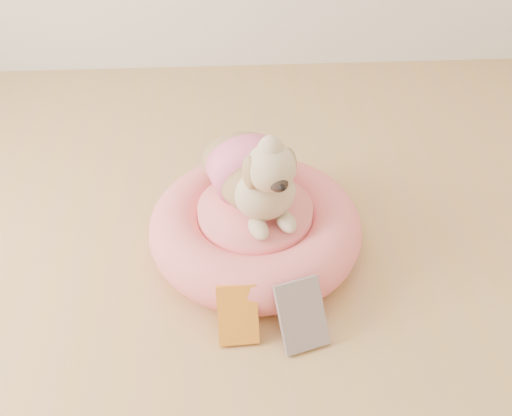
{
  "coord_description": "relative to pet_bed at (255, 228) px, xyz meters",
  "views": [
    {
      "loc": [
        0.2,
        -0.71,
        1.46
      ],
      "look_at": [
        0.28,
        0.74,
        0.23
      ],
      "focal_mm": 40.0,
      "sensor_mm": 36.0,
      "label": 1
    }
  ],
  "objects": [
    {
      "name": "pet_bed",
      "position": [
        0.0,
        0.0,
        0.0
      ],
      "size": [
        0.75,
        0.75,
        0.19
      ],
      "color": "#F6606D",
      "rests_on": "floor"
    },
    {
      "name": "dog",
      "position": [
        0.0,
        0.03,
        0.28
      ],
      "size": [
        0.46,
        0.56,
        0.36
      ],
      "primitive_type": null,
      "rotation": [
        0.0,
        0.0,
        0.3
      ],
      "color": "brown",
      "rests_on": "pet_bed"
    },
    {
      "name": "book_yellow",
      "position": [
        -0.07,
        -0.38,
        -0.01
      ],
      "size": [
        0.13,
        0.12,
        0.17
      ],
      "primitive_type": "cube",
      "rotation": [
        -0.54,
        0.0,
        0.05
      ],
      "color": "yellow",
      "rests_on": "floor"
    },
    {
      "name": "book_white",
      "position": [
        0.12,
        -0.4,
        0.0
      ],
      "size": [
        0.18,
        0.18,
        0.19
      ],
      "primitive_type": "cube",
      "rotation": [
        -0.6,
        0.0,
        0.29
      ],
      "color": "silver",
      "rests_on": "floor"
    }
  ]
}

